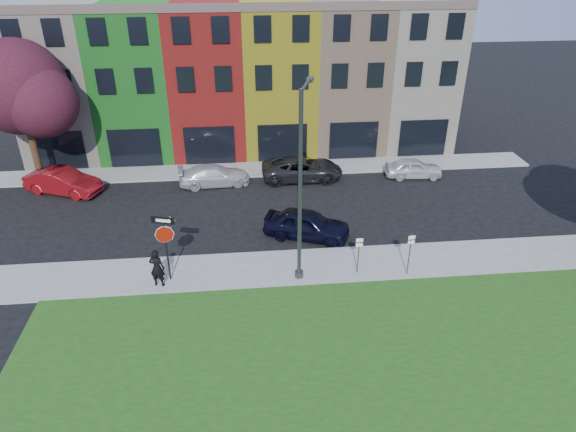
{
  "coord_description": "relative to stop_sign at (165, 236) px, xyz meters",
  "views": [
    {
      "loc": [
        -2.92,
        -17.31,
        14.07
      ],
      "look_at": [
        -0.81,
        4.0,
        2.36
      ],
      "focal_mm": 32.0,
      "sensor_mm": 36.0,
      "label": 1
    }
  ],
  "objects": [
    {
      "name": "parked_car_dark",
      "position": [
        7.45,
        10.71,
        -1.72
      ],
      "size": [
        2.48,
        5.29,
        1.46
      ],
      "primitive_type": "imported",
      "rotation": [
        0.0,
        0.0,
        1.57
      ],
      "color": "black",
      "rests_on": "ground"
    },
    {
      "name": "street_lamp",
      "position": [
        6.0,
        -0.2,
        2.1
      ],
      "size": [
        1.01,
        2.51,
        8.8
      ],
      "rotation": [
        0.0,
        0.0,
        -0.3
      ],
      "color": "#434547",
      "rests_on": "sidewalk_near"
    },
    {
      "name": "sedan_near",
      "position": [
        6.8,
        3.35,
        -1.69
      ],
      "size": [
        4.75,
        5.69,
        1.53
      ],
      "primitive_type": "imported",
      "rotation": [
        0.0,
        0.0,
        1.21
      ],
      "color": "black",
      "rests_on": "ground"
    },
    {
      "name": "rowhouse_block",
      "position": [
        3.92,
        18.64,
        2.53
      ],
      "size": [
        30.0,
        10.12,
        10.0
      ],
      "color": "#B9AB99",
      "rests_on": "ground"
    },
    {
      "name": "sidewalk_far",
      "position": [
        3.42,
        12.45,
        -2.4
      ],
      "size": [
        40.0,
        2.4,
        0.12
      ],
      "primitive_type": "cube",
      "color": "gray",
      "rests_on": "ground"
    },
    {
      "name": "parked_car_red",
      "position": [
        -7.49,
        10.11,
        -1.68
      ],
      "size": [
        4.85,
        5.82,
        1.55
      ],
      "primitive_type": "imported",
      "rotation": [
        0.0,
        0.0,
        1.19
      ],
      "color": "maroon",
      "rests_on": "ground"
    },
    {
      "name": "parking_sign_b",
      "position": [
        11.02,
        -0.66,
        -0.97
      ],
      "size": [
        0.32,
        0.09,
        2.18
      ],
      "rotation": [
        0.0,
        0.0,
        0.07
      ],
      "color": "#434547",
      "rests_on": "sidewalk_near"
    },
    {
      "name": "grass_park",
      "position": [
        14.42,
        -8.55,
        -2.41
      ],
      "size": [
        40.0,
        16.0,
        0.1
      ],
      "primitive_type": "cube",
      "color": "#1F4E16",
      "rests_on": "ground"
    },
    {
      "name": "sidewalk_near",
      "position": [
        8.42,
        0.45,
        -2.4
      ],
      "size": [
        40.0,
        3.0,
        0.12
      ],
      "primitive_type": "cube",
      "color": "gray",
      "rests_on": "ground"
    },
    {
      "name": "parking_sign_a",
      "position": [
        8.71,
        -0.32,
        -1.11
      ],
      "size": [
        0.32,
        0.08,
        1.94
      ],
      "rotation": [
        0.0,
        0.0,
        -0.02
      ],
      "color": "#434547",
      "rests_on": "sidewalk_near"
    },
    {
      "name": "man",
      "position": [
        -0.45,
        -0.41,
        -1.4
      ],
      "size": [
        0.88,
        0.75,
        1.87
      ],
      "primitive_type": "imported",
      "rotation": [
        0.0,
        0.0,
        2.91
      ],
      "color": "black",
      "rests_on": "sidewalk_near"
    },
    {
      "name": "parked_car_silver",
      "position": [
        1.77,
        10.41,
        -1.81
      ],
      "size": [
        2.62,
        4.79,
        1.29
      ],
      "primitive_type": "imported",
      "rotation": [
        0.0,
        0.0,
        1.66
      ],
      "color": "silver",
      "rests_on": "ground"
    },
    {
      "name": "tree_purple",
      "position": [
        -9.22,
        11.74,
        3.65
      ],
      "size": [
        6.71,
        5.87,
        8.93
      ],
      "color": "black",
      "rests_on": "sidewalk_far"
    },
    {
      "name": "parked_car_white",
      "position": [
        14.81,
        10.33,
        -1.82
      ],
      "size": [
        2.08,
        3.96,
        1.27
      ],
      "primitive_type": "imported",
      "rotation": [
        0.0,
        0.0,
        1.49
      ],
      "color": "silver",
      "rests_on": "ground"
    },
    {
      "name": "stop_sign",
      "position": [
        0.0,
        0.0,
        0.0
      ],
      "size": [
        1.03,
        0.31,
        3.28
      ],
      "rotation": [
        0.0,
        0.0,
        -0.26
      ],
      "color": "black",
      "rests_on": "sidewalk_near"
    },
    {
      "name": "ground",
      "position": [
        6.42,
        -2.55,
        -2.46
      ],
      "size": [
        120.0,
        120.0,
        0.0
      ],
      "primitive_type": "plane",
      "color": "black",
      "rests_on": "ground"
    }
  ]
}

